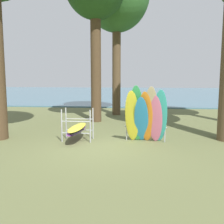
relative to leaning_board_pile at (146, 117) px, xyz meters
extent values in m
plane|color=#60663D|center=(-1.60, -0.93, -1.00)|extent=(80.00, 80.00, 0.00)
cube|color=#477084|center=(-1.60, 28.87, -0.95)|extent=(80.00, 36.00, 0.10)
cylinder|color=#4C3823|center=(-2.61, 4.57, 2.15)|extent=(0.56, 0.56, 6.30)
cylinder|color=brown|center=(-1.73, 7.33, 2.15)|extent=(0.54, 0.54, 6.30)
ellipsoid|color=yellow|center=(-0.51, 0.02, 0.00)|extent=(0.59, 0.85, 2.00)
ellipsoid|color=#339E56|center=(-0.34, 0.01, 0.10)|extent=(0.60, 0.92, 2.18)
ellipsoid|color=#2D8ED1|center=(-0.17, 0.00, -0.11)|extent=(0.57, 0.92, 1.78)
ellipsoid|color=orange|center=(0.00, 0.00, -0.01)|extent=(0.65, 0.91, 1.97)
ellipsoid|color=#C6B289|center=(0.17, -0.01, 0.08)|extent=(0.55, 1.02, 2.15)
ellipsoid|color=pink|center=(0.34, -0.02, -0.07)|extent=(0.62, 0.81, 1.84)
ellipsoid|color=#38B2AD|center=(0.52, -0.02, 0.03)|extent=(0.56, 0.90, 2.04)
cylinder|color=#9EA0A5|center=(-0.73, 0.42, -0.72)|extent=(0.04, 0.04, 0.55)
cylinder|color=#9EA0A5|center=(0.73, 0.23, -0.72)|extent=(0.04, 0.04, 0.55)
cylinder|color=#9EA0A5|center=(0.00, 0.32, -0.45)|extent=(1.63, 0.25, 0.04)
cylinder|color=#9EA0A5|center=(-3.18, -0.13, -0.37)|extent=(0.05, 0.05, 1.25)
cylinder|color=#9EA0A5|center=(-2.08, -0.13, -0.37)|extent=(0.05, 0.05, 1.25)
cylinder|color=#9EA0A5|center=(-3.18, 0.47, -0.37)|extent=(0.05, 0.05, 1.25)
cylinder|color=#9EA0A5|center=(-2.08, 0.47, -0.37)|extent=(0.05, 0.05, 1.25)
cylinder|color=#9EA0A5|center=(-2.63, -0.13, -0.65)|extent=(1.10, 0.04, 0.04)
cylinder|color=#9EA0A5|center=(-2.63, -0.13, -0.20)|extent=(1.10, 0.04, 0.04)
cylinder|color=#9EA0A5|center=(-2.63, 0.47, -0.65)|extent=(1.10, 0.04, 0.04)
cylinder|color=#9EA0A5|center=(-2.63, 0.47, -0.20)|extent=(1.10, 0.04, 0.04)
ellipsoid|color=purple|center=(-2.67, 0.17, -0.60)|extent=(0.57, 2.12, 0.06)
ellipsoid|color=black|center=(-2.64, 0.17, -0.54)|extent=(0.62, 2.13, 0.06)
ellipsoid|color=yellow|center=(-2.65, 0.17, -0.48)|extent=(0.53, 2.11, 0.06)
camera|label=1|loc=(-0.27, -9.74, 1.49)|focal=42.26mm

